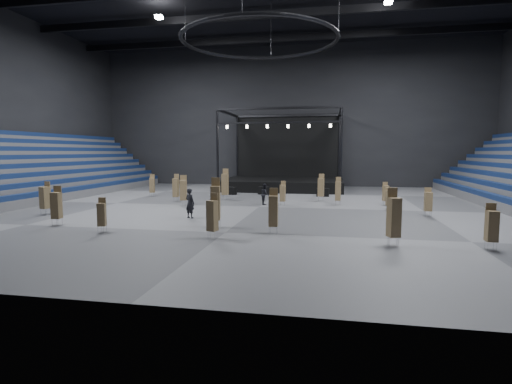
% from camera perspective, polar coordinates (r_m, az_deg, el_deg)
% --- Properties ---
extents(floor, '(50.00, 50.00, 0.00)m').
position_cam_1_polar(floor, '(32.15, 0.45, -2.13)').
color(floor, '#555558').
rests_on(floor, ground).
extents(wall_back, '(50.00, 0.20, 18.00)m').
position_cam_1_polar(wall_back, '(52.84, 4.58, 10.72)').
color(wall_back, black).
rests_on(wall_back, ground).
extents(bleachers_left, '(7.20, 40.00, 6.40)m').
position_cam_1_polar(bleachers_left, '(42.51, -31.63, 1.29)').
color(bleachers_left, '#525254').
rests_on(bleachers_left, floor).
extents(stage, '(14.00, 10.00, 9.20)m').
position_cam_1_polar(stage, '(48.00, 3.90, 2.21)').
color(stage, black).
rests_on(stage, floor).
extents(truss_ring, '(12.30, 12.30, 5.15)m').
position_cam_1_polar(truss_ring, '(32.99, 0.47, 20.85)').
color(truss_ring, black).
rests_on(truss_ring, ceiling).
extents(flight_case_left, '(1.31, 0.94, 0.79)m').
position_cam_1_polar(flight_case_left, '(41.40, -3.65, 0.18)').
color(flight_case_left, black).
rests_on(flight_case_left, floor).
extents(flight_case_mid, '(1.31, 0.84, 0.81)m').
position_cam_1_polar(flight_case_mid, '(41.47, 1.18, 0.21)').
color(flight_case_mid, black).
rests_on(flight_case_mid, floor).
extents(flight_case_right, '(1.23, 0.64, 0.81)m').
position_cam_1_polar(flight_case_right, '(40.09, 9.52, -0.06)').
color(flight_case_right, black).
rests_on(flight_case_right, floor).
extents(chair_stack_0, '(0.48, 0.48, 2.33)m').
position_cam_1_polar(chair_stack_0, '(33.87, 11.65, 0.20)').
color(chair_stack_0, silver).
rests_on(chair_stack_0, floor).
extents(chair_stack_1, '(0.57, 0.57, 2.33)m').
position_cam_1_polar(chair_stack_1, '(20.49, -6.24, -3.27)').
color(chair_stack_1, silver).
rests_on(chair_stack_1, floor).
extents(chair_stack_2, '(0.68, 0.68, 2.51)m').
position_cam_1_polar(chair_stack_2, '(33.24, -10.34, 0.34)').
color(chair_stack_2, silver).
rests_on(chair_stack_2, floor).
extents(chair_stack_3, '(0.52, 0.52, 1.91)m').
position_cam_1_polar(chair_stack_3, '(23.53, -21.18, -2.93)').
color(chair_stack_3, silver).
rests_on(chair_stack_3, floor).
extents(chair_stack_4, '(0.56, 0.56, 2.87)m').
position_cam_1_polar(chair_stack_4, '(36.97, -4.45, 1.18)').
color(chair_stack_4, silver).
rests_on(chair_stack_4, floor).
extents(chair_stack_5, '(0.46, 0.46, 2.03)m').
position_cam_1_polar(chair_stack_5, '(32.86, 3.83, -0.11)').
color(chair_stack_5, silver).
rests_on(chair_stack_5, floor).
extents(chair_stack_6, '(0.60, 0.60, 2.92)m').
position_cam_1_polar(chair_stack_6, '(23.42, -5.81, -1.45)').
color(chair_stack_6, silver).
rests_on(chair_stack_6, floor).
extents(chair_stack_7, '(0.47, 0.47, 1.99)m').
position_cam_1_polar(chair_stack_7, '(29.55, 23.38, -1.21)').
color(chair_stack_7, silver).
rests_on(chair_stack_7, floor).
extents(chair_stack_8, '(0.49, 0.49, 2.44)m').
position_cam_1_polar(chair_stack_8, '(36.44, -11.38, 0.67)').
color(chair_stack_8, silver).
rests_on(chair_stack_8, floor).
extents(chair_stack_9, '(0.50, 0.50, 2.46)m').
position_cam_1_polar(chair_stack_9, '(21.54, 2.50, -2.62)').
color(chair_stack_9, silver).
rests_on(chair_stack_9, floor).
extents(chair_stack_10, '(0.59, 0.59, 2.20)m').
position_cam_1_polar(chair_stack_10, '(40.77, -14.62, 1.00)').
color(chair_stack_10, silver).
rests_on(chair_stack_10, floor).
extents(chair_stack_11, '(0.58, 0.58, 2.45)m').
position_cam_1_polar(chair_stack_11, '(36.32, 9.27, 0.74)').
color(chair_stack_11, silver).
rests_on(chair_stack_11, floor).
extents(chair_stack_12, '(0.66, 0.66, 2.74)m').
position_cam_1_polar(chair_stack_12, '(19.80, 19.08, -3.30)').
color(chair_stack_12, silver).
rests_on(chair_stack_12, floor).
extents(chair_stack_13, '(0.52, 0.52, 1.93)m').
position_cam_1_polar(chair_stack_13, '(34.69, 18.03, -0.12)').
color(chair_stack_13, silver).
rests_on(chair_stack_13, floor).
extents(chair_stack_14, '(0.67, 0.67, 2.35)m').
position_cam_1_polar(chair_stack_14, '(31.57, -27.90, -0.65)').
color(chair_stack_14, silver).
rests_on(chair_stack_14, floor).
extents(chair_stack_15, '(0.48, 0.48, 2.11)m').
position_cam_1_polar(chair_stack_15, '(20.89, 30.62, -4.12)').
color(chair_stack_15, silver).
rests_on(chair_stack_15, floor).
extents(chair_stack_16, '(0.45, 0.45, 1.72)m').
position_cam_1_polar(chair_stack_16, '(32.10, 18.44, -0.76)').
color(chair_stack_16, silver).
rests_on(chair_stack_16, floor).
extents(chair_stack_17, '(0.55, 0.55, 2.37)m').
position_cam_1_polar(chair_stack_17, '(26.80, -26.62, -1.64)').
color(chair_stack_17, silver).
rests_on(chair_stack_17, floor).
extents(man_center, '(0.86, 0.73, 1.99)m').
position_cam_1_polar(man_center, '(26.95, -9.41, -1.60)').
color(man_center, black).
rests_on(man_center, floor).
extents(crew_member, '(0.86, 1.00, 1.78)m').
position_cam_1_polar(crew_member, '(33.32, 1.28, -0.31)').
color(crew_member, black).
rests_on(crew_member, floor).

